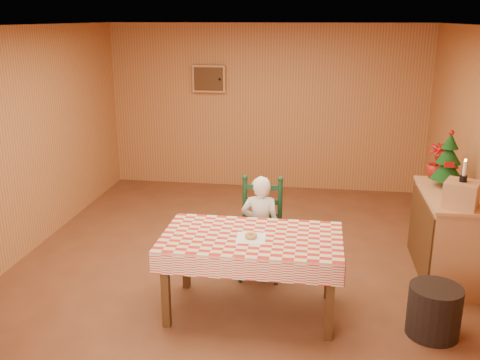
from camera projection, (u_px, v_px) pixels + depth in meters
name	position (u px, v px, depth m)	size (l,w,h in m)	color
ground	(237.00, 266.00, 6.01)	(6.00, 6.00, 0.00)	brown
cabin_walls	(244.00, 97.00, 5.98)	(5.10, 6.05, 2.65)	#BE7A44
dining_table	(252.00, 244.00, 4.89)	(1.66, 0.96, 0.77)	#4D2C14
ladder_chair	(261.00, 230.00, 5.69)	(0.44, 0.40, 1.08)	#10311A
seated_child	(260.00, 227.00, 5.62)	(0.41, 0.27, 1.12)	white
napkin	(251.00, 238.00, 4.82)	(0.26, 0.26, 0.00)	white
donut	(251.00, 236.00, 4.81)	(0.11, 0.11, 0.04)	#B38040
shelf_unit	(445.00, 235.00, 5.67)	(0.54, 1.24, 0.93)	tan
crate	(461.00, 194.00, 5.12)	(0.30, 0.30, 0.25)	tan
christmas_tree	(448.00, 161.00, 5.69)	(0.34, 0.34, 0.62)	#4D2C14
flower_arrangement	(437.00, 161.00, 6.01)	(0.22, 0.22, 0.39)	maroon
candle_set	(464.00, 175.00, 5.07)	(0.07, 0.07, 0.22)	black
storage_bin	(434.00, 311.00, 4.65)	(0.46, 0.46, 0.46)	black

